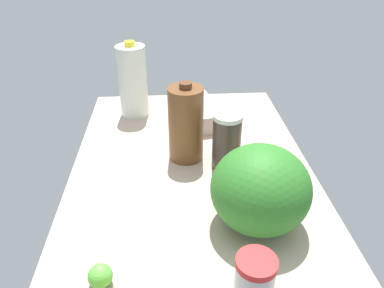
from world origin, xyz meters
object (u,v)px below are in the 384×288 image
Objects in this scene: shaker_bottle at (227,141)px; chocolate_milk_jug at (186,124)px; egg_carton at (199,109)px; lime_far_back at (100,276)px; milk_jug at (133,81)px; orange_near_front at (265,158)px; watermelon at (260,189)px.

chocolate_milk_jug reaches higher than shaker_bottle.
egg_carton is (-34.98, -5.45, -5.63)cm from shaker_bottle.
lime_far_back is (43.86, -33.44, -6.50)cm from shaker_bottle.
milk_jug reaches higher than lime_far_back.
orange_near_front reaches higher than lime_far_back.
egg_carton is at bearing -171.05° from watermelon.
shaker_bottle reaches higher than egg_carton.
watermelon is at bearing 26.69° from chocolate_milk_jug.
watermelon is 0.94× the size of chocolate_milk_jug.
chocolate_milk_jug is (-6.02, -12.33, 3.19)cm from shaker_bottle.
chocolate_milk_jug is 55.02cm from lime_far_back.
watermelon is 0.79× the size of egg_carton.
chocolate_milk_jug is at bearing -116.01° from shaker_bottle.
orange_near_front is (42.06, 43.27, -10.38)cm from milk_jug.
milk_jug is at bearing -151.91° from watermelon.
watermelon is 1.36× the size of shaker_bottle.
shaker_bottle reaches higher than orange_near_front.
shaker_bottle is 3.40× the size of lime_far_back.
shaker_bottle is 14.09cm from chocolate_milk_jug.
orange_near_front is at bearing 12.51° from egg_carton.
chocolate_milk_jug is 0.89× the size of milk_jug.
milk_jug reaches higher than egg_carton.
orange_near_front is (37.46, 17.45, 0.11)cm from egg_carton.
watermelon reaches higher than orange_near_front.
egg_carton reaches higher than lime_far_back.
shaker_bottle is 0.58× the size of egg_carton.
orange_near_front is (2.48, 12.00, -5.52)cm from shaker_bottle.
watermelon is 75.68cm from milk_jug.
chocolate_milk_jug reaches higher than egg_carton.
egg_carton is at bearing 160.46° from lime_far_back.
milk_jug is at bearing -150.56° from chocolate_milk_jug.
orange_near_front is (-24.65, 7.67, -7.41)cm from watermelon.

